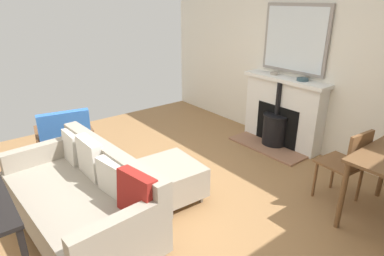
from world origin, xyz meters
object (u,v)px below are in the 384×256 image
Objects in this scene: fireplace at (281,116)px; ottoman at (169,179)px; sofa at (84,197)px; mantel_bowl_near at (274,73)px; mantel_bowl_far at (303,79)px; dining_chair_near_fireplace at (348,161)px; armchair_accent at (64,133)px.

fireplace is 2.14m from ottoman.
sofa is at bearing 1.90° from fireplace.
mantel_bowl_near is 0.06× the size of sofa.
mantel_bowl_far is 1.46m from dining_chair_near_fireplace.
dining_chair_near_fireplace is (0.75, 1.13, -0.53)m from mantel_bowl_far.
mantel_bowl_far is at bearing -123.47° from dining_chair_near_fireplace.
mantel_bowl_far is at bearing 98.67° from fireplace.
fireplace reaches higher than dining_chair_near_fireplace.
mantel_bowl_near reaches higher than armchair_accent.
armchair_accent is (2.76, -1.09, -0.59)m from mantel_bowl_near.
dining_chair_near_fireplace reaches higher than sofa.
fireplace is at bearing 154.27° from armchair_accent.
mantel_bowl_near reaches higher than dining_chair_near_fireplace.
fireplace is at bearing -117.02° from dining_chair_near_fireplace.
mantel_bowl_near is 3.15m from sofa.
armchair_accent is at bearing -25.73° from fireplace.
fireplace is 1.55× the size of dining_chair_near_fireplace.
ottoman is at bearing -40.35° from dining_chair_near_fireplace.
ottoman is at bearing 4.97° from fireplace.
mantel_bowl_near is 0.48m from mantel_bowl_far.
fireplace is 1.56m from dining_chair_near_fireplace.
mantel_bowl_near is 0.74× the size of mantel_bowl_far.
sofa is 0.90m from ottoman.
mantel_bowl_far reaches higher than fireplace.
mantel_bowl_near is at bearing -100.15° from fireplace.
mantel_bowl_near is at bearing -169.41° from ottoman.
mantel_bowl_near reaches higher than fireplace.
armchair_accent is at bearing -53.31° from dining_chair_near_fireplace.
fireplace is 0.72× the size of sofa.
mantel_bowl_near reaches higher than sofa.
mantel_bowl_near is 0.14× the size of dining_chair_near_fireplace.
dining_chair_near_fireplace reaches higher than armchair_accent.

